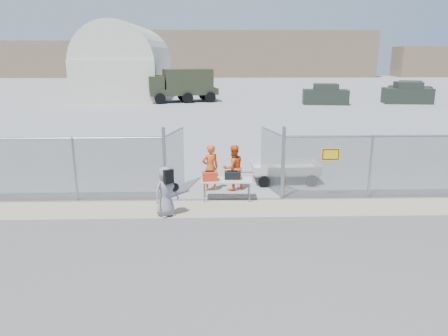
{
  "coord_description": "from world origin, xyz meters",
  "views": [
    {
      "loc": [
        -0.43,
        -12.23,
        4.89
      ],
      "look_at": [
        0.0,
        2.0,
        1.1
      ],
      "focal_mm": 35.0,
      "sensor_mm": 36.0,
      "label": 1
    }
  ],
  "objects_px": {
    "security_worker_right": "(233,168)",
    "folding_table": "(227,190)",
    "utility_trailer": "(285,172)",
    "visitor": "(166,192)",
    "security_worker_left": "(210,168)"
  },
  "relations": [
    {
      "from": "folding_table",
      "to": "utility_trailer",
      "type": "distance_m",
      "value": 3.14
    },
    {
      "from": "folding_table",
      "to": "security_worker_left",
      "type": "distance_m",
      "value": 1.3
    },
    {
      "from": "utility_trailer",
      "to": "security_worker_left",
      "type": "bearing_deg",
      "value": -161.56
    },
    {
      "from": "security_worker_left",
      "to": "folding_table",
      "type": "bearing_deg",
      "value": 98.21
    },
    {
      "from": "folding_table",
      "to": "security_worker_left",
      "type": "relative_size",
      "value": 0.99
    },
    {
      "from": "visitor",
      "to": "utility_trailer",
      "type": "distance_m",
      "value": 5.54
    },
    {
      "from": "folding_table",
      "to": "security_worker_left",
      "type": "xyz_separation_m",
      "value": [
        -0.55,
        1.07,
        0.49
      ]
    },
    {
      "from": "visitor",
      "to": "security_worker_right",
      "type": "bearing_deg",
      "value": 14.33
    },
    {
      "from": "security_worker_right",
      "to": "visitor",
      "type": "relative_size",
      "value": 1.07
    },
    {
      "from": "security_worker_right",
      "to": "utility_trailer",
      "type": "bearing_deg",
      "value": -179.39
    },
    {
      "from": "security_worker_left",
      "to": "visitor",
      "type": "bearing_deg",
      "value": 42.54
    },
    {
      "from": "folding_table",
      "to": "security_worker_right",
      "type": "distance_m",
      "value": 1.23
    },
    {
      "from": "security_worker_right",
      "to": "folding_table",
      "type": "bearing_deg",
      "value": 50.2
    },
    {
      "from": "utility_trailer",
      "to": "folding_table",
      "type": "bearing_deg",
      "value": -139.27
    },
    {
      "from": "folding_table",
      "to": "visitor",
      "type": "height_order",
      "value": "visitor"
    }
  ]
}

